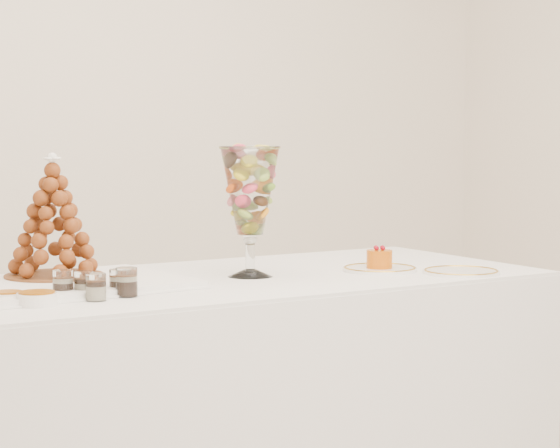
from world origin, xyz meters
TOP-DOWN VIEW (x-y plane):
  - buffet_table at (-0.14, 0.36)m, footprint 2.11×0.87m
  - lace_tray at (-0.51, 0.39)m, footprint 0.66×0.52m
  - macaron_vase at (0.04, 0.34)m, footprint 0.17×0.17m
  - cake_plate at (0.44, 0.25)m, footprint 0.23×0.23m
  - spare_plate at (0.61, 0.07)m, footprint 0.23×0.23m
  - verrine_a at (-0.58, 0.24)m, footprint 0.07×0.07m
  - verrine_b at (-0.53, 0.22)m, footprint 0.06×0.06m
  - verrine_c at (-0.43, 0.22)m, footprint 0.06×0.06m
  - verrine_d at (-0.52, 0.14)m, footprint 0.07×0.07m
  - verrine_e at (-0.43, 0.17)m, footprint 0.07×0.07m
  - ramekin_back at (-0.72, 0.23)m, footprint 0.08×0.08m
  - ramekin_front at (-0.67, 0.15)m, footprint 0.10×0.10m
  - croquembouche at (-0.51, 0.50)m, footprint 0.28×0.28m
  - mousse_cake at (0.43, 0.24)m, footprint 0.08×0.08m

SIDE VIEW (x-z plane):
  - buffet_table at x=-0.14m, z-range 0.00..0.80m
  - spare_plate at x=0.61m, z-range 0.80..0.81m
  - cake_plate at x=0.44m, z-range 0.80..0.81m
  - lace_tray at x=-0.51m, z-range 0.80..0.82m
  - ramekin_back at x=-0.72m, z-range 0.80..0.82m
  - ramekin_front at x=-0.67m, z-range 0.80..0.83m
  - verrine_c at x=-0.43m, z-range 0.80..0.86m
  - verrine_b at x=-0.53m, z-range 0.80..0.86m
  - verrine_d at x=-0.52m, z-range 0.80..0.87m
  - verrine_a at x=-0.58m, z-range 0.80..0.87m
  - verrine_e at x=-0.43m, z-range 0.80..0.87m
  - mousse_cake at x=0.43m, z-range 0.80..0.87m
  - croquembouche at x=-0.51m, z-range 0.81..1.16m
  - macaron_vase at x=0.04m, z-range 0.85..1.23m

